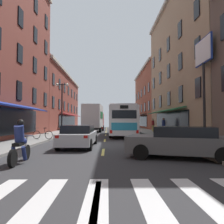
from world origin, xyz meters
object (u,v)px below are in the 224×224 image
(box_truck, at_px, (94,118))
(street_lamp_twin, at_px, (62,106))
(motorcycle_rider, at_px, (20,145))
(bicycle_near, at_px, (43,135))
(transit_bus, at_px, (122,120))
(pedestrian_far, at_px, (164,126))
(pedestrian_mid, at_px, (153,125))
(sedan_mid, at_px, (79,136))
(billboard_sign, at_px, (203,64))
(sedan_near, at_px, (181,142))

(box_truck, relative_size, street_lamp_twin, 1.45)
(motorcycle_rider, bearing_deg, box_truck, 86.75)
(box_truck, distance_m, bicycle_near, 14.14)
(transit_bus, bearing_deg, pedestrian_far, 5.52)
(box_truck, height_order, street_lamp_twin, street_lamp_twin)
(box_truck, distance_m, pedestrian_mid, 8.49)
(sedan_mid, xyz_separation_m, pedestrian_mid, (8.05, 16.12, 0.35))
(billboard_sign, distance_m, sedan_near, 8.40)
(transit_bus, height_order, motorcycle_rider, transit_bus)
(sedan_mid, xyz_separation_m, street_lamp_twin, (-3.22, 10.09, 2.54))
(bicycle_near, height_order, pedestrian_far, pedestrian_far)
(pedestrian_mid, bearing_deg, pedestrian_far, 40.36)
(sedan_near, bearing_deg, transit_bus, 96.47)
(sedan_mid, bearing_deg, box_truck, 90.74)
(motorcycle_rider, xyz_separation_m, pedestrian_mid, (9.58, 21.19, 0.33))
(transit_bus, bearing_deg, bicycle_near, -137.82)
(box_truck, xyz_separation_m, pedestrian_far, (8.31, -7.10, -0.90))
(sedan_near, bearing_deg, box_truck, 103.31)
(transit_bus, distance_m, sedan_mid, 10.75)
(sedan_mid, relative_size, bicycle_near, 2.85)
(billboard_sign, distance_m, box_truck, 18.73)
(pedestrian_mid, relative_size, pedestrian_far, 0.97)
(sedan_near, bearing_deg, billboard_sign, 57.27)
(motorcycle_rider, bearing_deg, bicycle_near, 101.90)
(motorcycle_rider, height_order, street_lamp_twin, street_lamp_twin)
(motorcycle_rider, height_order, bicycle_near, motorcycle_rider)
(pedestrian_mid, bearing_deg, box_truck, -61.02)
(billboard_sign, bearing_deg, box_truck, 118.73)
(transit_bus, relative_size, sedan_mid, 2.36)
(transit_bus, xyz_separation_m, street_lamp_twin, (-6.54, -0.10, 1.59))
(pedestrian_far, bearing_deg, transit_bus, -160.65)
(billboard_sign, height_order, sedan_near, billboard_sign)
(box_truck, bearing_deg, sedan_mid, -89.26)
(pedestrian_far, relative_size, street_lamp_twin, 0.32)
(sedan_near, bearing_deg, motorcycle_rider, -171.11)
(billboard_sign, bearing_deg, pedestrian_far, 93.28)
(pedestrian_far, bearing_deg, bicycle_near, -136.43)
(box_truck, bearing_deg, street_lamp_twin, -111.35)
(transit_bus, relative_size, street_lamp_twin, 2.04)
(pedestrian_mid, bearing_deg, motorcycle_rider, 15.76)
(box_truck, distance_m, pedestrian_far, 10.97)
(billboard_sign, relative_size, motorcycle_rider, 3.54)
(transit_bus, bearing_deg, sedan_near, -83.53)
(sedan_mid, xyz_separation_m, motorcycle_rider, (-1.52, -5.06, 0.02))
(transit_bus, bearing_deg, sedan_mid, -108.03)
(billboard_sign, bearing_deg, sedan_near, -122.73)
(billboard_sign, bearing_deg, street_lamp_twin, 144.48)
(billboard_sign, xyz_separation_m, sedan_mid, (-8.59, -1.65, -4.98))
(transit_bus, xyz_separation_m, motorcycle_rider, (-4.84, -15.25, -0.93))
(billboard_sign, distance_m, transit_bus, 10.81)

